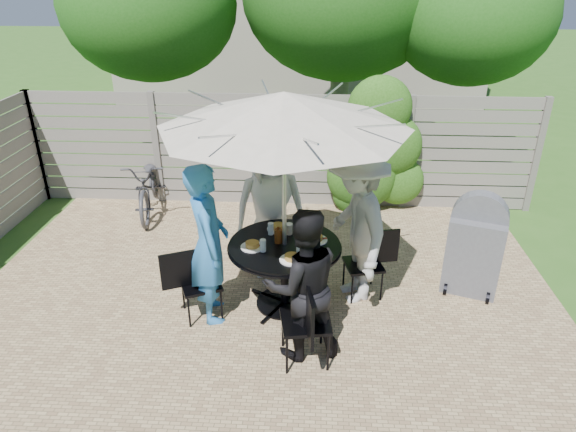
# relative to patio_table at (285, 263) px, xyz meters

# --- Properties ---
(backyard_envelope) EXTENTS (60.00, 60.00, 5.00)m
(backyard_envelope) POSITION_rel_patio_table_xyz_m (-0.16, 10.12, 2.04)
(backyard_envelope) COLOR #2F591C
(backyard_envelope) RESTS_ON ground
(patio_table) EXTENTS (1.54, 1.54, 0.82)m
(patio_table) POSITION_rel_patio_table_xyz_m (0.00, 0.00, 0.00)
(patio_table) COLOR black
(patio_table) RESTS_ON ground
(umbrella) EXTENTS (3.18, 3.18, 2.50)m
(umbrella) POSITION_rel_patio_table_xyz_m (0.00, -0.00, 1.75)
(umbrella) COLOR silver
(umbrella) RESTS_ON ground
(chair_back) EXTENTS (0.52, 0.69, 0.91)m
(chair_back) POSITION_rel_patio_table_xyz_m (-0.26, 0.93, -0.30)
(chair_back) COLOR black
(chair_back) RESTS_ON ground
(person_back) EXTENTS (1.01, 0.80, 1.81)m
(person_back) POSITION_rel_patio_table_xyz_m (-0.23, 0.80, 0.34)
(person_back) COLOR silver
(person_back) RESTS_ON ground
(chair_left) EXTENTS (0.66, 0.55, 0.87)m
(chair_left) POSITION_rel_patio_table_xyz_m (-0.93, -0.27, -0.31)
(chair_left) COLOR black
(chair_left) RESTS_ON ground
(person_left) EXTENTS (0.60, 0.76, 1.83)m
(person_left) POSITION_rel_patio_table_xyz_m (-0.80, -0.23, 0.34)
(person_left) COLOR #2B74BD
(person_left) RESTS_ON ground
(chair_front) EXTENTS (0.53, 0.73, 0.96)m
(chair_front) POSITION_rel_patio_table_xyz_m (0.26, -0.93, -0.28)
(chair_front) COLOR black
(chair_front) RESTS_ON ground
(person_front) EXTENTS (0.92, 0.80, 1.62)m
(person_front) POSITION_rel_patio_table_xyz_m (0.23, -0.80, 0.24)
(person_front) COLOR black
(person_front) RESTS_ON ground
(chair_right) EXTENTS (0.66, 0.50, 0.86)m
(chair_right) POSITION_rel_patio_table_xyz_m (0.93, 0.26, -0.31)
(chair_right) COLOR black
(chair_right) RESTS_ON ground
(person_right) EXTENTS (1.01, 1.37, 1.90)m
(person_right) POSITION_rel_patio_table_xyz_m (0.80, 0.23, 0.38)
(person_right) COLOR #ACAAA7
(person_right) RESTS_ON ground
(plate_back) EXTENTS (0.26, 0.26, 0.06)m
(plate_back) POSITION_rel_patio_table_xyz_m (-0.10, 0.35, 0.27)
(plate_back) COLOR white
(plate_back) RESTS_ON patio_table
(plate_left) EXTENTS (0.26, 0.26, 0.06)m
(plate_left) POSITION_rel_patio_table_xyz_m (-0.35, -0.10, 0.27)
(plate_left) COLOR white
(plate_left) RESTS_ON patio_table
(plate_front) EXTENTS (0.26, 0.26, 0.06)m
(plate_front) POSITION_rel_patio_table_xyz_m (0.10, -0.35, 0.27)
(plate_front) COLOR white
(plate_front) RESTS_ON patio_table
(plate_right) EXTENTS (0.26, 0.26, 0.06)m
(plate_right) POSITION_rel_patio_table_xyz_m (0.35, 0.10, 0.27)
(plate_right) COLOR white
(plate_right) RESTS_ON patio_table
(glass_back) EXTENTS (0.07, 0.07, 0.14)m
(glass_back) POSITION_rel_patio_table_xyz_m (-0.17, 0.22, 0.32)
(glass_back) COLOR silver
(glass_back) RESTS_ON patio_table
(glass_left) EXTENTS (0.07, 0.07, 0.14)m
(glass_left) POSITION_rel_patio_table_xyz_m (-0.22, -0.17, 0.32)
(glass_left) COLOR silver
(glass_left) RESTS_ON patio_table
(glass_front) EXTENTS (0.07, 0.07, 0.14)m
(glass_front) POSITION_rel_patio_table_xyz_m (0.17, -0.22, 0.32)
(glass_front) COLOR silver
(glass_front) RESTS_ON patio_table
(syrup_jug) EXTENTS (0.09, 0.09, 0.16)m
(syrup_jug) POSITION_rel_patio_table_xyz_m (-0.07, 0.03, 0.33)
(syrup_jug) COLOR #59280C
(syrup_jug) RESTS_ON patio_table
(coffee_cup) EXTENTS (0.08, 0.08, 0.12)m
(coffee_cup) POSITION_rel_patio_table_xyz_m (0.04, 0.24, 0.31)
(coffee_cup) COLOR #C6B293
(coffee_cup) RESTS_ON patio_table
(bicycle) EXTENTS (0.89, 1.84, 0.93)m
(bicycle) POSITION_rel_patio_table_xyz_m (-2.30, 2.43, -0.11)
(bicycle) COLOR #333338
(bicycle) RESTS_ON ground
(bbq_grill) EXTENTS (0.75, 0.66, 1.29)m
(bbq_grill) POSITION_rel_patio_table_xyz_m (2.23, 0.47, 0.02)
(bbq_grill) COLOR #5A5A5F
(bbq_grill) RESTS_ON ground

